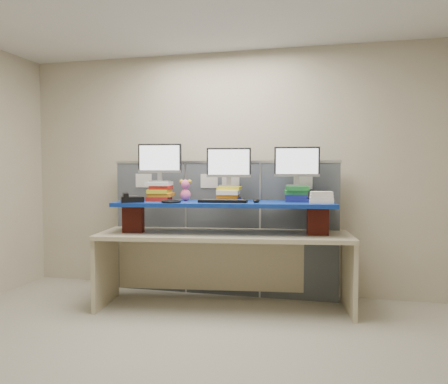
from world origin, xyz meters
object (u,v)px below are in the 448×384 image
(monitor_left, at_px, (160,160))
(monitor_center, at_px, (229,165))
(blue_board, at_px, (224,204))
(monitor_right, at_px, (297,164))
(desk, at_px, (224,248))
(desk_phone, at_px, (131,199))
(keyboard, at_px, (223,201))

(monitor_left, distance_m, monitor_center, 0.74)
(blue_board, relative_size, monitor_right, 4.79)
(monitor_left, height_order, monitor_center, monitor_left)
(desk, height_order, desk_phone, desk_phone)
(monitor_right, distance_m, keyboard, 0.86)
(blue_board, bearing_deg, monitor_right, 9.06)
(blue_board, xyz_separation_m, monitor_center, (0.02, 0.12, 0.40))
(monitor_left, height_order, desk_phone, monitor_left)
(blue_board, distance_m, monitor_right, 0.86)
(desk, distance_m, monitor_center, 0.87)
(blue_board, relative_size, monitor_left, 4.79)
(monitor_right, bearing_deg, monitor_left, 180.00)
(blue_board, bearing_deg, monitor_left, 170.36)
(monitor_right, bearing_deg, desk, -170.94)
(desk, relative_size, keyboard, 5.33)
(blue_board, xyz_separation_m, keyboard, (0.01, -0.10, 0.03))
(desk, height_order, monitor_right, monitor_right)
(monitor_center, bearing_deg, blue_board, -108.01)
(desk_phone, bearing_deg, monitor_left, 26.77)
(keyboard, bearing_deg, monitor_center, 82.22)
(desk, distance_m, desk_phone, 1.07)
(blue_board, relative_size, desk_phone, 7.70)
(keyboard, relative_size, desk_phone, 1.72)
(monitor_left, xyz_separation_m, keyboard, (0.72, -0.12, -0.41))
(monitor_left, bearing_deg, monitor_center, 0.00)
(desk, height_order, blue_board, blue_board)
(desk_phone, bearing_deg, monitor_center, -6.63)
(keyboard, bearing_deg, blue_board, 92.01)
(desk, bearing_deg, monitor_right, 9.06)
(blue_board, bearing_deg, desk_phone, -171.30)
(desk, height_order, monitor_center, monitor_center)
(monitor_left, relative_size, keyboard, 0.94)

